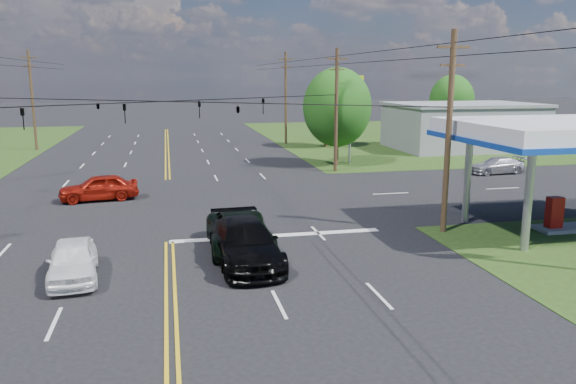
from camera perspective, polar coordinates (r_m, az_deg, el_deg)
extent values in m
plane|color=black|center=(33.90, -12.06, -1.19)|extent=(280.00, 280.00, 0.00)
cube|color=#263A12|center=(74.20, 16.05, 5.51)|extent=(46.00, 48.00, 0.03)
cube|color=silver|center=(26.60, -1.11, -4.48)|extent=(10.00, 0.50, 0.02)
cube|color=gray|center=(61.12, 17.28, 6.28)|extent=(14.00, 10.00, 4.40)
cylinder|color=#A5A5AA|center=(25.89, 23.23, -0.60)|extent=(0.36, 0.36, 4.65)
cylinder|color=#A5A5AA|center=(30.01, 17.78, 1.38)|extent=(0.36, 0.36, 4.65)
cube|color=gray|center=(31.00, 27.07, -3.26)|extent=(4.00, 1.40, 0.20)
cube|color=maroon|center=(30.07, 25.44, -1.87)|extent=(0.70, 0.50, 1.50)
cylinder|color=#3F2A1A|center=(27.43, 15.99, 5.68)|extent=(0.28, 0.28, 9.50)
cube|color=#3F2A1A|center=(27.33, 16.47, 13.94)|extent=(1.60, 0.12, 0.12)
cube|color=#3F2A1A|center=(27.30, 16.37, 12.26)|extent=(1.20, 0.10, 0.10)
cylinder|color=#3F2A1A|center=(44.08, 4.92, 8.19)|extent=(0.28, 0.28, 9.50)
cube|color=#3F2A1A|center=(44.02, 5.01, 13.33)|extent=(1.60, 0.12, 0.12)
cube|color=#3F2A1A|center=(44.00, 4.99, 12.29)|extent=(1.20, 0.10, 0.10)
cylinder|color=#3F2A1A|center=(62.52, -24.53, 8.45)|extent=(0.28, 0.28, 10.00)
cube|color=#3F2A1A|center=(62.50, -24.86, 12.29)|extent=(1.60, 0.12, 0.12)
cube|color=#3F2A1A|center=(62.48, -24.79, 11.56)|extent=(1.20, 0.10, 0.10)
cylinder|color=#3F2A1A|center=(62.46, -0.23, 9.49)|extent=(0.28, 0.28, 10.00)
cube|color=#3F2A1A|center=(62.44, -0.24, 13.34)|extent=(1.60, 0.12, 0.12)
cube|color=#3F2A1A|center=(62.42, -0.24, 12.61)|extent=(1.20, 0.10, 0.10)
imported|color=black|center=(29.40, -25.32, 6.71)|extent=(0.17, 0.21, 1.05)
imported|color=black|center=(31.78, -16.25, 7.65)|extent=(0.17, 0.21, 1.05)
imported|color=black|center=(34.63, -8.98, 8.27)|extent=(0.17, 0.21, 1.05)
imported|color=black|center=(38.16, -2.54, 8.70)|extent=(0.17, 0.21, 1.05)
imported|color=black|center=(36.04, -18.75, 8.37)|extent=(1.24, 0.26, 0.50)
imported|color=black|center=(30.66, -5.11, 8.45)|extent=(1.24, 0.26, 0.50)
cylinder|color=black|center=(33.67, 10.67, 14.04)|extent=(0.04, 100.00, 0.04)
cylinder|color=black|center=(33.64, 10.64, 13.02)|extent=(0.04, 100.00, 0.04)
cylinder|color=#3F2A1A|center=(47.51, 4.95, 4.69)|extent=(0.36, 0.36, 3.30)
ellipsoid|color=#1C4712|center=(47.23, 5.02, 8.58)|extent=(5.70, 5.70, 6.60)
cylinder|color=#3F2A1A|center=(59.68, 3.88, 5.92)|extent=(0.36, 0.36, 2.86)
ellipsoid|color=#1C4712|center=(59.46, 3.91, 8.60)|extent=(4.94, 4.94, 5.72)
cylinder|color=#3F2A1A|center=(71.83, 16.16, 6.55)|extent=(0.36, 0.36, 3.08)
ellipsoid|color=#1C4712|center=(71.65, 16.30, 8.95)|extent=(5.32, 5.32, 6.16)
imported|color=black|center=(24.33, -4.92, -4.14)|extent=(2.69, 5.70, 1.57)
imported|color=black|center=(22.63, -4.35, -5.17)|extent=(2.69, 6.02, 1.72)
imported|color=white|center=(22.37, -21.02, -6.49)|extent=(2.15, 4.42, 1.45)
imported|color=#A0170B|center=(35.89, -18.68, 0.44)|extent=(4.85, 2.48, 1.58)
imported|color=#B8B7BC|center=(46.32, 20.43, 2.55)|extent=(4.50, 2.06, 1.28)
cylinder|color=#A5A5AA|center=(48.35, 6.34, 7.31)|extent=(0.20, 0.20, 7.55)
cube|color=yellow|center=(48.21, 6.43, 11.07)|extent=(2.09, 0.61, 1.04)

